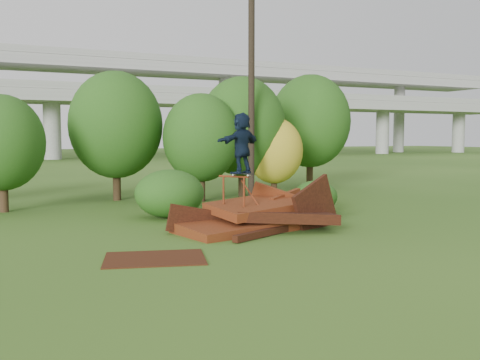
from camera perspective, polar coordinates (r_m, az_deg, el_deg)
name	(u,v)px	position (r m, az deg, el deg)	size (l,w,h in m)	color
ground	(296,241)	(15.26, 5.99, -6.45)	(240.00, 240.00, 0.00)	#2D5116
scrap_pile	(258,217)	(16.83, 1.98, -3.99)	(5.77, 3.49, 2.14)	#4F210E
grind_rail	(234,197)	(16.53, -0.68, -1.82)	(0.67, 0.84, 1.73)	maroon
skateboard	(242,174)	(16.34, 0.16, 0.66)	(0.58, 0.68, 0.07)	black
skater	(242,143)	(16.30, 0.16, 3.97)	(1.72, 0.55, 1.86)	black
flat_plate	(155,258)	(13.10, -9.08, -8.26)	(2.38, 1.70, 0.03)	#3A1A0C
tree_0	(2,143)	(22.57, -24.05, 3.65)	(3.24, 3.24, 4.56)	black
tree_1	(116,125)	(25.13, -13.11, 5.74)	(4.25, 4.25, 5.91)	black
tree_2	(201,138)	(24.12, -4.16, 4.51)	(3.46, 3.46, 4.87)	black
tree_3	(242,127)	(26.12, 0.21, 5.72)	(4.21, 4.21, 5.85)	black
tree_4	(274,151)	(26.08, 3.67, 3.13)	(2.80, 2.80, 3.86)	black
tree_5	(310,121)	(30.94, 7.50, 6.24)	(4.60, 4.60, 6.46)	black
shrub_left	(170,194)	(19.48, -7.52, -1.45)	(2.53, 2.33, 1.75)	#174612
shrub_right	(315,197)	(20.82, 8.03, -1.77)	(1.75, 1.61, 1.24)	#174612
utility_pole	(251,83)	(23.78, 1.22, 10.35)	(1.40, 0.28, 10.44)	black
freeway_overpass	(48,81)	(76.44, -19.76, 9.92)	(160.00, 15.00, 13.70)	gray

